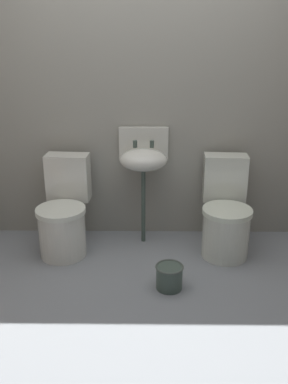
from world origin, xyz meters
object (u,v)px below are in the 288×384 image
(toilet_left, at_px, (64,215))
(toilet_right, at_px, (225,216))
(sink, at_px, (143,159))
(bucket, at_px, (169,276))

(toilet_left, distance_m, toilet_right, 1.34)
(toilet_left, relative_size, sink, 0.79)
(toilet_right, bearing_deg, bucket, 52.68)
(sink, bearing_deg, toilet_right, -15.44)
(toilet_left, bearing_deg, bucket, 150.17)
(sink, height_order, bucket, sink)
(toilet_left, height_order, sink, sink)
(bucket, bearing_deg, toilet_left, 146.46)
(sink, xyz_separation_m, bucket, (0.20, -0.75, -0.66))
(toilet_right, relative_size, sink, 0.79)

